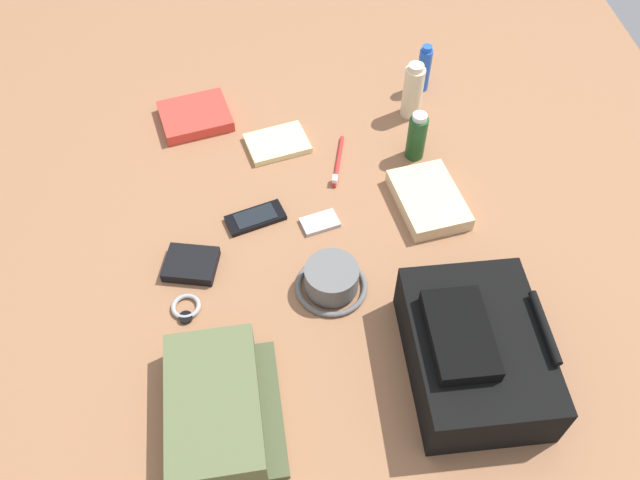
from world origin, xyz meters
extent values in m
cube|color=#906142|center=(0.00, 0.00, -0.01)|extent=(2.64, 2.02, 0.02)
cube|color=black|center=(0.31, 0.26, 0.06)|extent=(0.33, 0.24, 0.12)
cube|color=black|center=(0.31, 0.22, 0.13)|extent=(0.18, 0.11, 0.03)
cylinder|color=black|center=(0.31, 0.37, 0.13)|extent=(0.15, 0.02, 0.02)
cube|color=#56603D|center=(0.35, -0.23, 0.04)|extent=(0.29, 0.18, 0.07)
cube|color=#454D30|center=(0.35, -0.14, 0.01)|extent=(0.27, 0.07, 0.01)
cylinder|color=#5F5F5F|center=(0.10, 0.01, 0.04)|extent=(0.11, 0.11, 0.06)
torus|color=#5F5F5F|center=(0.10, 0.01, 0.01)|extent=(0.15, 0.15, 0.01)
cylinder|color=blue|center=(-0.53, 0.34, 0.06)|extent=(0.04, 0.04, 0.12)
cylinder|color=blue|center=(-0.53, 0.34, 0.13)|extent=(0.03, 0.03, 0.01)
cylinder|color=beige|center=(-0.43, 0.29, 0.07)|extent=(0.05, 0.05, 0.14)
cylinder|color=beige|center=(-0.43, 0.29, 0.15)|extent=(0.04, 0.04, 0.01)
cylinder|color=#19471E|center=(-0.27, 0.27, 0.06)|extent=(0.05, 0.05, 0.12)
cylinder|color=silver|center=(-0.27, 0.27, 0.12)|extent=(0.03, 0.03, 0.01)
cube|color=red|center=(-0.46, -0.28, 0.01)|extent=(0.19, 0.20, 0.03)
cube|color=white|center=(-0.46, -0.28, 0.01)|extent=(0.17, 0.19, 0.02)
cube|color=black|center=(-0.11, -0.14, 0.01)|extent=(0.10, 0.14, 0.01)
cube|color=black|center=(-0.11, -0.14, 0.01)|extent=(0.07, 0.10, 0.00)
cube|color=#B7B7BC|center=(-0.08, 0.01, 0.01)|extent=(0.07, 0.09, 0.01)
cylinder|color=silver|center=(-0.08, -0.01, 0.01)|extent=(0.03, 0.03, 0.00)
torus|color=#99999E|center=(0.12, -0.29, 0.01)|extent=(0.06, 0.06, 0.01)
cylinder|color=black|center=(0.14, -0.29, 0.01)|extent=(0.03, 0.03, 0.01)
cylinder|color=red|center=(-0.27, 0.07, 0.01)|extent=(0.17, 0.05, 0.01)
cube|color=white|center=(-0.20, 0.06, 0.02)|extent=(0.02, 0.02, 0.01)
cube|color=black|center=(0.01, -0.28, 0.01)|extent=(0.11, 0.13, 0.02)
cube|color=beige|center=(-0.34, -0.07, 0.01)|extent=(0.14, 0.17, 0.02)
cube|color=beige|center=(-0.11, 0.26, 0.02)|extent=(0.22, 0.17, 0.04)
camera|label=1|loc=(0.84, -0.09, 1.13)|focal=35.79mm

